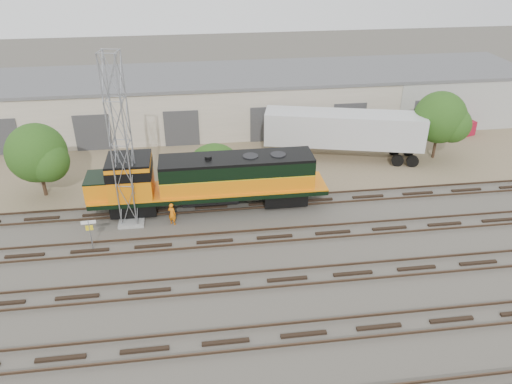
{
  "coord_description": "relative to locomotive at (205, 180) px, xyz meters",
  "views": [
    {
      "loc": [
        -4.92,
        -25.86,
        18.71
      ],
      "look_at": [
        -0.92,
        4.0,
        2.2
      ],
      "focal_mm": 35.0,
      "sensor_mm": 36.0,
      "label": 1
    }
  ],
  "objects": [
    {
      "name": "dumpster_red",
      "position": [
        25.94,
        11.07,
        -1.64
      ],
      "size": [
        1.86,
        1.8,
        1.4
      ],
      "primitive_type": "cube",
      "rotation": [
        0.0,
        0.0,
        0.32
      ],
      "color": "maroon",
      "rests_on": "ground"
    },
    {
      "name": "worker",
      "position": [
        -2.44,
        -1.86,
        -1.52
      ],
      "size": [
        0.72,
        0.65,
        1.65
      ],
      "primitive_type": "imported",
      "rotation": [
        0.0,
        0.0,
        2.58
      ],
      "color": "orange",
      "rests_on": "ground"
    },
    {
      "name": "warehouse",
      "position": [
        4.37,
        16.98,
        0.31
      ],
      "size": [
        58.4,
        10.4,
        5.3
      ],
      "color": "beige",
      "rests_on": "ground"
    },
    {
      "name": "tracks",
      "position": [
        4.33,
        -9.0,
        -2.27
      ],
      "size": [
        80.0,
        20.4,
        0.28
      ],
      "color": "black",
      "rests_on": "ground"
    },
    {
      "name": "sign_post",
      "position": [
        -7.48,
        -4.32,
        -0.78
      ],
      "size": [
        0.92,
        0.11,
        2.24
      ],
      "color": "gray",
      "rests_on": "ground"
    },
    {
      "name": "tree_west",
      "position": [
        -11.99,
        3.49,
        1.1
      ],
      "size": [
        4.63,
        4.41,
        5.76
      ],
      "color": "#382619",
      "rests_on": "ground"
    },
    {
      "name": "semi_trailer",
      "position": [
        12.64,
        7.2,
        0.29
      ],
      "size": [
        13.86,
        5.99,
        4.19
      ],
      "rotation": [
        0.0,
        0.0,
        -0.25
      ],
      "color": "silver",
      "rests_on": "ground"
    },
    {
      "name": "tree_east",
      "position": [
        20.68,
        6.08,
        1.33
      ],
      "size": [
        4.68,
        4.46,
        6.02
      ],
      "color": "#382619",
      "rests_on": "ground"
    },
    {
      "name": "dumpster_blue",
      "position": [
        24.63,
        12.2,
        -1.59
      ],
      "size": [
        1.74,
        1.65,
        1.5
      ],
      "primitive_type": "cube",
      "rotation": [
        0.0,
        0.0,
        0.1
      ],
      "color": "navy",
      "rests_on": "ground"
    },
    {
      "name": "ground",
      "position": [
        4.33,
        -6.0,
        -2.34
      ],
      "size": [
        140.0,
        140.0,
        0.0
      ],
      "primitive_type": "plane",
      "color": "#47423A",
      "rests_on": "ground"
    },
    {
      "name": "signal_tower",
      "position": [
        -5.3,
        -1.23,
        3.44
      ],
      "size": [
        1.75,
        1.75,
        11.88
      ],
      "rotation": [
        0.0,
        0.0,
        -0.22
      ],
      "color": "gray",
      "rests_on": "ground"
    },
    {
      "name": "dirt_strip",
      "position": [
        4.33,
        9.0,
        -2.33
      ],
      "size": [
        80.0,
        16.0,
        0.02
      ],
      "primitive_type": "cube",
      "color": "#726047",
      "rests_on": "ground"
    },
    {
      "name": "tree_mid",
      "position": [
        1.01,
        1.92,
        -0.54
      ],
      "size": [
        4.56,
        4.35,
        4.35
      ],
      "color": "#382619",
      "rests_on": "ground"
    },
    {
      "name": "locomotive",
      "position": [
        0.0,
        0.0,
        0.0
      ],
      "size": [
        16.97,
        2.98,
        4.08
      ],
      "color": "black",
      "rests_on": "tracks"
    }
  ]
}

